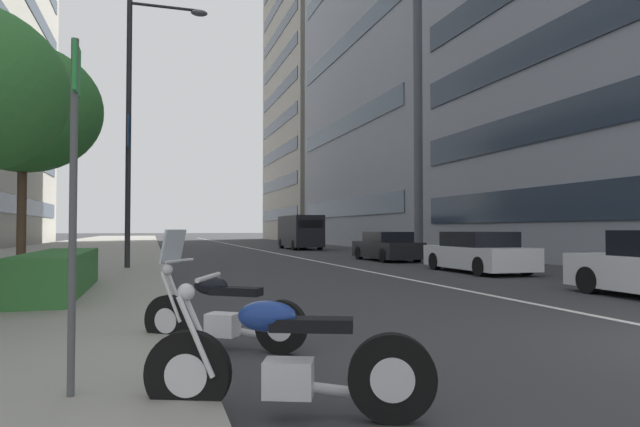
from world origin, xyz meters
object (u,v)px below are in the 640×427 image
car_approaching_light (478,253)px  street_lamp_with_banners (140,110)px  parking_sign_by_curb (74,182)px  street_tree_by_lamp_post (23,109)px  car_lead_in_lane (387,247)px  motorcycle_by_sign_pole (220,313)px  motorcycle_far_end_row (286,364)px  delivery_van_ahead (300,231)px

car_approaching_light → street_lamp_with_banners: bearing=72.5°
parking_sign_by_curb → street_tree_by_lamp_post: street_tree_by_lamp_post is taller
car_lead_in_lane → street_lamp_with_banners: bearing=106.4°
street_lamp_with_banners → street_tree_by_lamp_post: 5.50m
motorcycle_by_sign_pole → street_lamp_with_banners: 14.18m
motorcycle_far_end_row → motorcycle_by_sign_pole: bearing=-64.2°
car_approaching_light → street_lamp_with_banners: (3.68, 11.11, 4.99)m
motorcycle_by_sign_pole → parking_sign_by_curb: parking_sign_by_curb is taller
delivery_van_ahead → street_lamp_with_banners: street_lamp_with_banners is taller
street_lamp_with_banners → street_tree_by_lamp_post: (-4.67, 2.69, -1.12)m
car_lead_in_lane → motorcycle_by_sign_pole: bearing=148.4°
parking_sign_by_curb → street_tree_by_lamp_post: (10.54, 2.54, 2.67)m
motorcycle_by_sign_pole → street_lamp_with_banners: size_ratio=0.20×
motorcycle_by_sign_pole → car_approaching_light: (9.45, -9.85, 0.22)m
street_tree_by_lamp_post → car_approaching_light: bearing=-85.9°
motorcycle_far_end_row → parking_sign_by_curb: size_ratio=0.75×
motorcycle_by_sign_pole → car_approaching_light: 13.65m
delivery_van_ahead → parking_sign_by_curb: parking_sign_by_curb is taller
motorcycle_far_end_row → car_approaching_light: size_ratio=0.48×
motorcycle_by_sign_pole → delivery_van_ahead: bearing=-71.3°
parking_sign_by_curb → delivery_van_ahead: bearing=-17.9°
motorcycle_far_end_row → street_tree_by_lamp_post: size_ratio=0.36×
motorcycle_far_end_row → motorcycle_by_sign_pole: (2.67, 0.20, 0.01)m
motorcycle_by_sign_pole → street_tree_by_lamp_post: (8.47, 3.95, 4.08)m
motorcycle_by_sign_pole → parking_sign_by_curb: (-2.07, 1.41, 1.42)m
motorcycle_far_end_row → street_lamp_with_banners: size_ratio=0.23×
delivery_van_ahead → parking_sign_by_curb: size_ratio=2.11×
car_lead_in_lane → street_lamp_with_banners: size_ratio=0.46×
car_lead_in_lane → car_approaching_light: bearing=179.8°
car_lead_in_lane → street_lamp_with_banners: 12.54m
delivery_van_ahead → street_tree_by_lamp_post: street_tree_by_lamp_post is taller
motorcycle_by_sign_pole → street_tree_by_lamp_post: size_ratio=0.31×
car_approaching_light → street_lamp_with_banners: street_lamp_with_banners is taller
car_approaching_light → parking_sign_by_curb: bearing=136.5°
motorcycle_far_end_row → car_approaching_light: (12.13, -9.65, 0.23)m
motorcycle_far_end_row → car_approaching_light: 15.50m
street_lamp_with_banners → motorcycle_by_sign_pole: bearing=-174.5°
motorcycle_by_sign_pole → car_lead_in_lane: 19.28m
motorcycle_far_end_row → car_lead_in_lane: (19.34, -9.49, 0.21)m
motorcycle_by_sign_pole → street_tree_by_lamp_post: 10.20m
car_approaching_light → parking_sign_by_curb: parking_sign_by_curb is taller
street_tree_by_lamp_post → motorcycle_by_sign_pole: bearing=-155.0°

